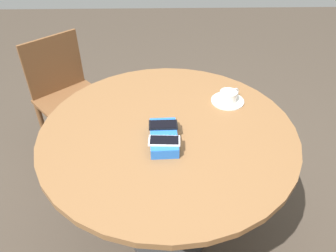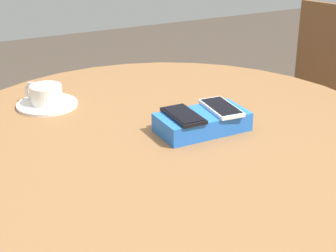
# 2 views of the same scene
# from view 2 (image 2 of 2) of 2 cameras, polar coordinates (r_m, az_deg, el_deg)

# --- Properties ---
(round_table) EXTENTS (1.16, 1.16, 0.78)m
(round_table) POSITION_cam_2_polar(r_m,az_deg,el_deg) (1.41, -0.00, -4.79)
(round_table) COLOR #2D2D2D
(round_table) RESTS_ON ground_plane
(phone_box) EXTENTS (0.22, 0.12, 0.05)m
(phone_box) POSITION_cam_2_polar(r_m,az_deg,el_deg) (1.37, 3.49, 0.41)
(phone_box) COLOR blue
(phone_box) RESTS_ON round_table
(phone_white) EXTENTS (0.07, 0.13, 0.01)m
(phone_white) POSITION_cam_2_polar(r_m,az_deg,el_deg) (1.39, 5.42, 1.87)
(phone_white) COLOR silver
(phone_white) RESTS_ON phone_box
(phone_black) EXTENTS (0.07, 0.13, 0.01)m
(phone_black) POSITION_cam_2_polar(r_m,az_deg,el_deg) (1.34, 1.57, 1.09)
(phone_black) COLOR black
(phone_black) RESTS_ON phone_box
(saucer) EXTENTS (0.16, 0.16, 0.01)m
(saucer) POSITION_cam_2_polar(r_m,az_deg,el_deg) (1.56, -12.17, 2.15)
(saucer) COLOR silver
(saucer) RESTS_ON round_table
(coffee_cup) EXTENTS (0.09, 0.11, 0.06)m
(coffee_cup) POSITION_cam_2_polar(r_m,az_deg,el_deg) (1.55, -12.35, 3.20)
(coffee_cup) COLOR silver
(coffee_cup) RESTS_ON saucer
(chair_far_side) EXTENTS (0.53, 0.53, 0.91)m
(chair_far_side) POSITION_cam_2_polar(r_m,az_deg,el_deg) (2.27, 15.40, 0.44)
(chair_far_side) COLOR brown
(chair_far_side) RESTS_ON ground_plane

